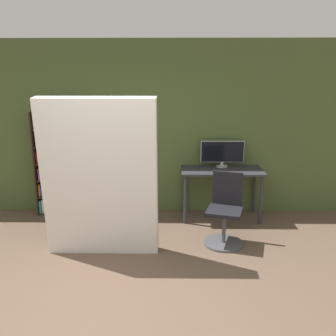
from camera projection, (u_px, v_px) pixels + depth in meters
ground_plane at (113, 323)px, 3.38m from camera, size 16.00×16.00×0.00m
wall_back at (139, 129)px, 5.86m from camera, size 8.00×0.06×2.70m
desk at (222, 177)px, 5.70m from camera, size 1.24×0.60×0.77m
monitor at (222, 153)px, 5.80m from camera, size 0.67×0.17×0.41m
office_chair at (225, 215)px, 4.90m from camera, size 0.54×0.54×0.94m
bookshelf at (58, 162)px, 5.89m from camera, size 0.89×0.25×1.64m
mattress_near at (100, 179)px, 4.44m from camera, size 1.37×0.36×1.95m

